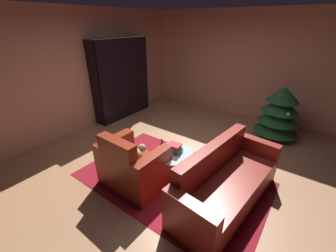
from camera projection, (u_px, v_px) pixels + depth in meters
ground_plane at (179, 161)px, 4.03m from camera, size 7.07×7.07×0.00m
wall_back at (242, 65)px, 5.59m from camera, size 5.50×0.06×2.69m
wall_left at (81, 72)px, 4.86m from camera, size 0.06×6.01×2.69m
area_rug at (172, 179)px, 3.57m from camera, size 2.99×1.89×0.01m
bookshelf_unit at (125, 78)px, 5.67m from camera, size 0.35×1.67×2.03m
armchair_red at (132, 167)px, 3.34m from camera, size 1.00×0.74×0.94m
couch_red at (225, 184)px, 3.04m from camera, size 0.94×2.02×0.87m
coffee_table at (173, 156)px, 3.46m from camera, size 0.66×0.66×0.47m
book_stack_on_table at (175, 148)px, 3.43m from camera, size 0.23×0.19×0.16m
bottle_on_table at (162, 148)px, 3.38m from camera, size 0.07×0.07×0.27m
decorated_tree at (279, 113)px, 4.63m from camera, size 0.92×0.92×1.18m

